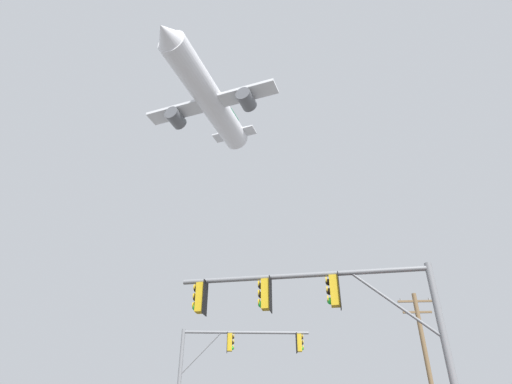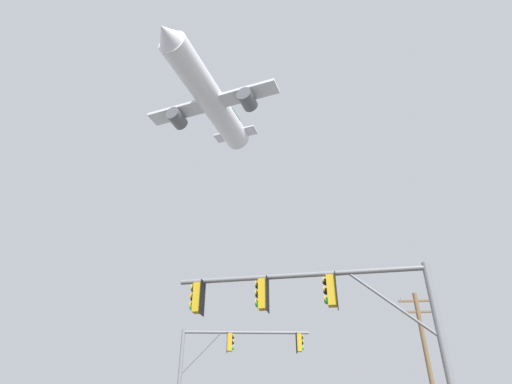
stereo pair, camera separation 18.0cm
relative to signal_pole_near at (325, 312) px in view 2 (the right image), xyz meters
The scene contains 4 objects.
signal_pole_near is the anchor object (origin of this frame).
signal_pole_far 11.93m from the signal_pole_near, 111.68° to the left, with size 6.92×0.98×6.58m.
utility_pole 16.70m from the signal_pole_near, 64.37° to the left, with size 2.20×0.28×9.51m.
airplane 48.37m from the signal_pole_near, 109.65° to the left, with size 19.03×24.63×6.79m.
Camera 2 is at (0.54, -3.80, 1.73)m, focal length 28.84 mm.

